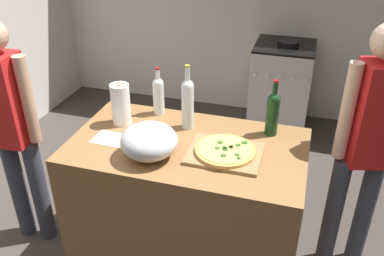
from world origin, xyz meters
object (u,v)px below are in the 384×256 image
at_px(mixing_bowl, 149,141).
at_px(stove, 281,88).
at_px(paper_towel_roll, 121,104).
at_px(wine_bottle_green, 158,94).
at_px(person_in_stripes, 13,127).
at_px(wine_bottle_clear, 188,102).
at_px(person_in_red, 365,144).
at_px(wine_bottle_amber, 273,112).
at_px(pizza, 225,150).

height_order(mixing_bowl, stove, mixing_bowl).
relative_size(paper_towel_roll, wine_bottle_green, 0.84).
relative_size(paper_towel_roll, person_in_stripes, 0.17).
xyz_separation_m(paper_towel_roll, person_in_stripes, (-0.65, -0.21, -0.15)).
distance_m(wine_bottle_clear, person_in_red, 1.05).
bearing_deg(mixing_bowl, wine_bottle_amber, 35.54).
distance_m(pizza, wine_bottle_clear, 0.40).
bearing_deg(pizza, person_in_red, 24.09).
bearing_deg(person_in_red, pizza, -155.91).
bearing_deg(wine_bottle_amber, mixing_bowl, -144.46).
distance_m(pizza, person_in_red, 0.82).
xyz_separation_m(wine_bottle_clear, person_in_stripes, (-1.06, -0.27, -0.20)).
bearing_deg(paper_towel_roll, stove, 66.15).
bearing_deg(stove, wine_bottle_green, -111.26).
height_order(paper_towel_roll, wine_bottle_clear, wine_bottle_clear).
bearing_deg(pizza, mixing_bowl, -162.13).
xyz_separation_m(stove, person_in_red, (0.61, -1.71, 0.47)).
bearing_deg(paper_towel_roll, mixing_bowl, -44.58).
bearing_deg(wine_bottle_clear, person_in_red, 5.35).
xyz_separation_m(wine_bottle_clear, person_in_red, (1.03, 0.10, -0.17)).
height_order(wine_bottle_amber, person_in_stripes, person_in_stripes).
height_order(wine_bottle_green, person_in_stripes, person_in_stripes).
relative_size(wine_bottle_green, wine_bottle_amber, 0.91).
relative_size(wine_bottle_green, stove, 0.34).
relative_size(pizza, wine_bottle_amber, 0.96).
relative_size(paper_towel_roll, person_in_red, 0.16).
relative_size(pizza, person_in_stripes, 0.21).
bearing_deg(paper_towel_roll, person_in_red, 6.41).
distance_m(pizza, paper_towel_roll, 0.72).
bearing_deg(person_in_red, mixing_bowl, -158.00).
distance_m(mixing_bowl, wine_bottle_amber, 0.74).
xyz_separation_m(person_in_stripes, person_in_red, (2.09, 0.37, 0.03)).
height_order(mixing_bowl, wine_bottle_amber, wine_bottle_amber).
height_order(wine_bottle_green, person_in_red, person_in_red).
relative_size(wine_bottle_amber, person_in_red, 0.21).
height_order(wine_bottle_amber, person_in_red, person_in_red).
distance_m(wine_bottle_green, person_in_red, 1.27).
bearing_deg(wine_bottle_amber, wine_bottle_green, 175.37).
height_order(pizza, person_in_stripes, person_in_stripes).
height_order(pizza, wine_bottle_green, wine_bottle_green).
height_order(mixing_bowl, person_in_red, person_in_red).
relative_size(mixing_bowl, wine_bottle_green, 0.99).
distance_m(wine_bottle_amber, wine_bottle_clear, 0.50).
height_order(wine_bottle_clear, stove, wine_bottle_clear).
bearing_deg(mixing_bowl, person_in_stripes, 174.58).
relative_size(stove, person_in_stripes, 0.60).
xyz_separation_m(pizza, person_in_red, (0.74, 0.33, -0.02)).
bearing_deg(person_in_red, stove, 109.73).
bearing_deg(mixing_bowl, pizza, 17.87).
bearing_deg(wine_bottle_green, wine_bottle_clear, -28.37).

